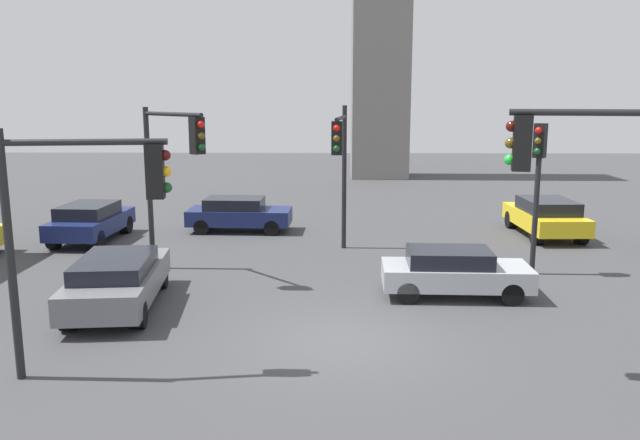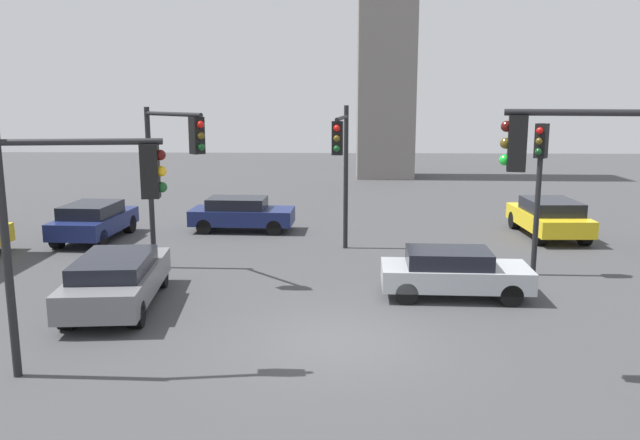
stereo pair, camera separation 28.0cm
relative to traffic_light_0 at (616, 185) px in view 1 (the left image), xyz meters
name	(u,v)px [view 1 (the left image)]	position (x,y,z in m)	size (l,w,h in m)	color
ground_plane	(344,341)	(-4.72, 2.02, -3.75)	(98.02, 98.02, 0.00)	#424244
traffic_light_0	(616,185)	(0.00, 0.00, 0.00)	(3.55, 0.94, 5.20)	black
traffic_light_1	(172,157)	(-9.60, 7.02, -0.16)	(2.27, 2.32, 5.00)	black
traffic_light_2	(85,203)	(-9.53, 0.24, -0.40)	(3.03, 0.63, 4.73)	black
traffic_light_3	(538,170)	(1.08, 7.55, -0.56)	(0.45, 0.49, 4.53)	black
traffic_light_4	(341,153)	(-4.70, 9.34, -0.24)	(0.54, 3.45, 5.01)	black
car_0	(118,280)	(-10.41, 4.21, -3.01)	(2.36, 4.87, 1.37)	slate
car_1	(238,214)	(-8.71, 13.73, -3.03)	(4.12, 1.90, 1.36)	navy
car_3	(546,216)	(3.28, 13.05, -2.97)	(2.12, 4.47, 1.46)	yellow
car_5	(91,221)	(-13.97, 11.87, -2.98)	(2.08, 4.22, 1.42)	navy
car_6	(454,271)	(-1.71, 5.31, -3.06)	(3.96, 1.79, 1.29)	#ADB2B7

